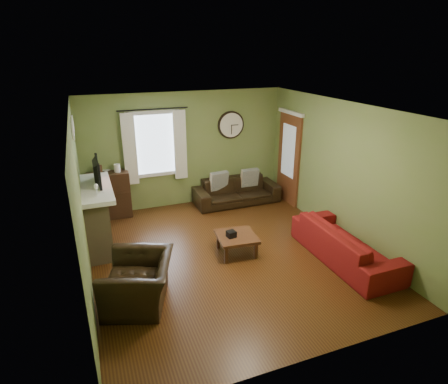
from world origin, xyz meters
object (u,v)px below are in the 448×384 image
object	(u,v)px
sofa_red	(345,243)
armchair	(139,282)
sofa_brown	(237,191)
coffee_table	(237,244)
bookshelf	(110,195)

from	to	relation	value
sofa_red	armchair	distance (m)	3.52
sofa_brown	coffee_table	xyz separation A→B (m)	(-0.92, -2.20, -0.11)
bookshelf	sofa_brown	world-z (taller)	bookshelf
sofa_brown	coffee_table	world-z (taller)	sofa_brown
bookshelf	sofa_red	bearing A→B (deg)	-42.11
sofa_brown	sofa_red	xyz separation A→B (m)	(0.76, -3.07, 0.02)
bookshelf	sofa_red	world-z (taller)	bookshelf
bookshelf	armchair	size ratio (longest dim) A/B	0.95
bookshelf	armchair	distance (m)	3.20
bookshelf	sofa_red	xyz separation A→B (m)	(3.63, -3.28, -0.19)
bookshelf	coffee_table	world-z (taller)	bookshelf
sofa_red	coffee_table	bearing A→B (deg)	62.49
bookshelf	sofa_brown	distance (m)	2.89
bookshelf	sofa_brown	xyz separation A→B (m)	(2.87, -0.21, -0.21)
sofa_brown	bookshelf	bearing A→B (deg)	175.81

